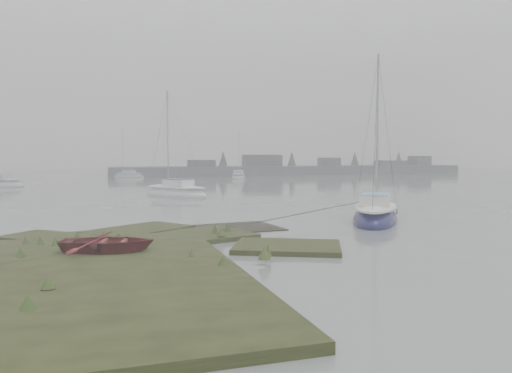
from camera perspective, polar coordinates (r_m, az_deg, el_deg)
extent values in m
plane|color=slate|center=(46.35, -10.79, -0.39)|extent=(160.00, 160.00, 0.00)
cube|color=#4C4F51|center=(84.08, 4.36, 1.81)|extent=(60.00, 8.00, 1.60)
cube|color=#424247|center=(78.48, -6.26, 2.26)|extent=(4.00, 3.00, 2.20)
cube|color=#424247|center=(81.04, 0.69, 2.60)|extent=(6.00, 3.00, 3.00)
cube|color=#424247|center=(85.59, 8.34, 2.45)|extent=(3.00, 3.00, 2.50)
cube|color=#424247|center=(91.49, 15.12, 2.28)|extent=(5.00, 3.00, 2.00)
cube|color=#424247|center=(94.86, 18.17, 2.50)|extent=(3.00, 3.00, 2.80)
cone|color=#384238|center=(81.29, -3.78, 2.88)|extent=(2.00, 2.00, 3.50)
cone|color=#384238|center=(84.98, 4.11, 2.91)|extent=(2.00, 2.00, 3.50)
cone|color=#384238|center=(90.12, 11.22, 2.89)|extent=(2.00, 2.00, 3.50)
cone|color=#384238|center=(94.79, 16.00, 2.84)|extent=(2.00, 2.00, 3.50)
ellipsoid|color=#0E0F3B|center=(24.45, 13.47, -3.67)|extent=(5.09, 6.24, 1.49)
ellipsoid|color=silver|center=(24.38, 13.49, -2.27)|extent=(4.32, 5.35, 0.42)
cube|color=silver|center=(24.09, 13.48, -1.46)|extent=(2.27, 2.48, 0.44)
cube|color=#75A4B9|center=(24.07, 13.49, -0.88)|extent=(2.10, 2.29, 0.07)
cylinder|color=#939399|center=(25.09, 13.70, 6.62)|extent=(0.10, 0.10, 7.03)
cylinder|color=#939399|center=(23.89, 13.47, -0.91)|extent=(1.43, 2.09, 0.08)
ellipsoid|color=silver|center=(38.74, -9.16, -0.98)|extent=(5.29, 6.26, 1.51)
ellipsoid|color=white|center=(38.70, -9.17, -0.09)|extent=(4.49, 5.37, 0.43)
cube|color=white|center=(38.48, -8.90, 0.45)|extent=(2.33, 2.52, 0.45)
cube|color=navy|center=(38.47, -8.90, 0.83)|extent=(2.15, 2.32, 0.07)
cylinder|color=#939399|center=(39.23, -10.04, 5.61)|extent=(0.10, 0.10, 7.12)
cylinder|color=#939399|center=(38.34, -8.72, 0.82)|extent=(1.52, 2.07, 0.08)
cylinder|color=#939399|center=(56.36, -27.26, 1.31)|extent=(2.24, 1.19, 0.08)
ellipsoid|color=#A6ADB0|center=(68.78, -2.01, 1.01)|extent=(3.80, 5.41, 1.26)
ellipsoid|color=silver|center=(68.76, -2.01, 1.43)|extent=(3.20, 4.66, 0.36)
cube|color=silver|center=(68.53, -2.05, 1.68)|extent=(1.78, 2.08, 0.37)
cube|color=silver|center=(68.52, -2.05, 1.85)|extent=(1.64, 1.92, 0.06)
cylinder|color=#939399|center=(69.37, -1.92, 4.11)|extent=(0.08, 0.08, 5.92)
cylinder|color=#939399|center=(68.38, -2.07, 1.85)|extent=(0.97, 1.89, 0.07)
ellipsoid|color=silver|center=(73.82, -14.48, 1.07)|extent=(5.13, 3.55, 1.19)
ellipsoid|color=silver|center=(73.80, -14.48, 1.44)|extent=(4.42, 2.99, 0.34)
cube|color=silver|center=(73.71, -14.33, 1.67)|extent=(1.97, 1.67, 0.35)
cube|color=#AEB3B8|center=(73.71, -14.34, 1.82)|extent=(1.81, 1.55, 0.06)
cylinder|color=#939399|center=(74.00, -14.97, 3.80)|extent=(0.08, 0.08, 5.61)
cylinder|color=#939399|center=(73.66, -14.23, 1.82)|extent=(1.80, 0.89, 0.06)
imported|color=maroon|center=(15.89, -16.58, -6.11)|extent=(3.19, 2.62, 0.58)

